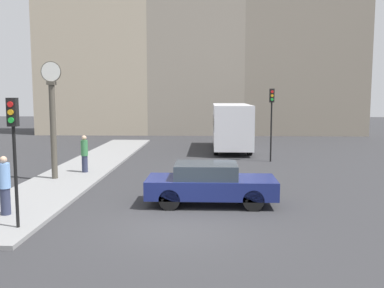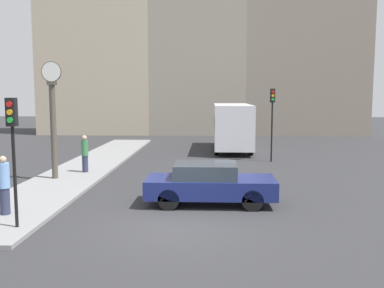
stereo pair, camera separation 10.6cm
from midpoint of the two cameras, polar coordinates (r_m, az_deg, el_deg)
ground_plane at (r=12.36m, az=-2.13°, el=-11.00°), size 120.00×120.00×0.00m
sidewalk_corner at (r=22.95m, az=-13.59°, el=-2.78°), size 2.98×24.06×0.12m
building_row at (r=41.13m, az=1.53°, el=12.11°), size 30.27×5.00×16.47m
sedan_car at (r=14.63m, az=2.19°, el=-5.26°), size 4.37×1.80×1.42m
bus_distant at (r=28.73m, az=5.13°, el=2.62°), size 2.38×7.53×3.07m
traffic_light_near at (r=12.41m, az=-22.91°, el=1.10°), size 0.26×0.24×3.54m
traffic_light_far at (r=24.06m, az=10.44°, el=4.50°), size 0.26×0.24×4.06m
street_clock at (r=19.25m, az=-18.23°, el=3.30°), size 0.87×0.33×5.01m
pedestrian_blue_stripe at (r=14.12m, az=-23.90°, el=-5.07°), size 0.35×0.35×1.79m
pedestrian_green_hoodie at (r=20.56m, az=-14.29°, el=-1.25°), size 0.32×0.32×1.73m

